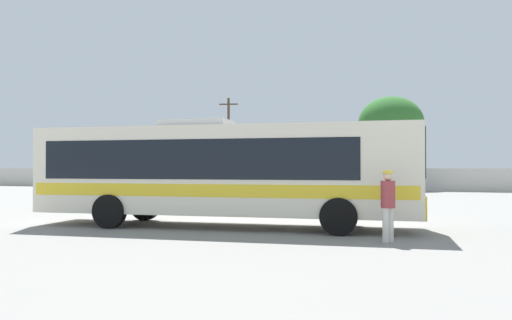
% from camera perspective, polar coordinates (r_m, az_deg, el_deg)
% --- Properties ---
extents(ground_plane, '(300.00, 300.00, 0.00)m').
position_cam_1_polar(ground_plane, '(26.43, 5.89, -4.88)').
color(ground_plane, gray).
extents(perimeter_wall, '(80.00, 0.30, 1.79)m').
position_cam_1_polar(perimeter_wall, '(42.66, 10.19, -2.12)').
color(perimeter_wall, beige).
rests_on(perimeter_wall, ground_plane).
extents(coach_bus_cream_yellow, '(12.10, 3.23, 3.37)m').
position_cam_1_polar(coach_bus_cream_yellow, '(16.14, -4.12, -1.06)').
color(coach_bus_cream_yellow, silver).
rests_on(coach_bus_cream_yellow, ground_plane).
extents(attendant_by_bus_door, '(0.50, 0.50, 1.79)m').
position_cam_1_polar(attendant_by_bus_door, '(13.20, 14.54, -4.50)').
color(attendant_by_bus_door, silver).
rests_on(attendant_by_bus_door, ground_plane).
extents(parked_car_leftmost_silver, '(4.60, 2.26, 1.45)m').
position_cam_1_polar(parked_car_leftmost_silver, '(43.18, -9.91, -2.27)').
color(parked_car_leftmost_silver, '#B7BABF').
rests_on(parked_car_leftmost_silver, ground_plane).
extents(parked_car_second_maroon, '(4.39, 2.19, 1.53)m').
position_cam_1_polar(parked_car_second_maroon, '(40.68, -3.28, -2.32)').
color(parked_car_second_maroon, maroon).
rests_on(parked_car_second_maroon, ground_plane).
extents(parked_car_third_dark_blue, '(4.56, 2.29, 1.44)m').
position_cam_1_polar(parked_car_third_dark_blue, '(38.69, 4.65, -2.46)').
color(parked_car_third_dark_blue, navy).
rests_on(parked_car_third_dark_blue, ground_plane).
extents(parked_car_rightmost_grey, '(4.14, 2.04, 1.50)m').
position_cam_1_polar(parked_car_rightmost_grey, '(37.97, 13.86, -2.43)').
color(parked_car_rightmost_grey, slate).
rests_on(parked_car_rightmost_grey, ground_plane).
extents(utility_pole_near, '(1.79, 0.50, 8.57)m').
position_cam_1_polar(utility_pole_near, '(49.23, -3.09, 2.20)').
color(utility_pole_near, '#4C3823').
rests_on(utility_pole_near, ground_plane).
extents(roadside_tree_left, '(3.51, 3.51, 5.40)m').
position_cam_1_polar(roadside_tree_left, '(52.53, -7.22, 1.38)').
color(roadside_tree_left, brown).
rests_on(roadside_tree_left, ground_plane).
extents(roadside_tree_midleft, '(3.31, 3.31, 5.96)m').
position_cam_1_polar(roadside_tree_midleft, '(51.85, -1.37, 2.10)').
color(roadside_tree_midleft, brown).
rests_on(roadside_tree_midleft, ground_plane).
extents(roadside_tree_midright, '(5.60, 5.60, 8.01)m').
position_cam_1_polar(roadside_tree_midright, '(45.70, 14.84, 3.91)').
color(roadside_tree_midright, brown).
rests_on(roadside_tree_midright, ground_plane).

